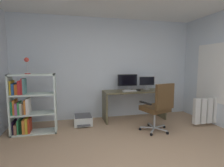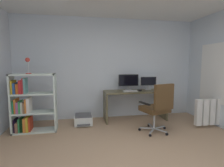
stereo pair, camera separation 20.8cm
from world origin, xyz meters
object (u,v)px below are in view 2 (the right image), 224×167
(office_chair, at_px, (158,106))
(keyboard, at_px, (130,91))
(monitor_secondary, at_px, (148,82))
(monitor_main, at_px, (129,81))
(desk, at_px, (135,98))
(bookshelf, at_px, (29,105))
(radiator, at_px, (215,112))
(desk_lamp, at_px, (28,63))
(computer_mouse, at_px, (140,90))
(printer, at_px, (83,119))

(office_chair, bearing_deg, keyboard, 110.60)
(monitor_secondary, distance_m, keyboard, 0.62)
(monitor_main, height_order, keyboard, monitor_main)
(desk, distance_m, bookshelf, 2.48)
(radiator, bearing_deg, monitor_secondary, 141.66)
(keyboard, relative_size, office_chair, 0.32)
(monitor_secondary, height_order, desk_lamp, desk_lamp)
(monitor_secondary, relative_size, office_chair, 0.42)
(desk, height_order, monitor_main, monitor_main)
(monitor_secondary, bearing_deg, radiator, -38.34)
(desk, height_order, radiator, desk)
(bookshelf, bearing_deg, computer_mouse, 7.36)
(desk, height_order, computer_mouse, computer_mouse)
(keyboard, xyz_separation_m, radiator, (1.78, -0.76, -0.41))
(desk, bearing_deg, radiator, -27.50)
(keyboard, distance_m, computer_mouse, 0.26)
(desk, bearing_deg, computer_mouse, -27.39)
(office_chair, distance_m, desk_lamp, 2.80)
(monitor_main, xyz_separation_m, office_chair, (0.31, -1.08, -0.42))
(monitor_secondary, xyz_separation_m, computer_mouse, (-0.30, -0.17, -0.19))
(desk_lamp, bearing_deg, keyboard, 7.55)
(desk, distance_m, desk_lamp, 2.61)
(printer, bearing_deg, office_chair, -30.16)
(desk_lamp, relative_size, printer, 0.64)
(printer, bearing_deg, desk, 4.04)
(desk, xyz_separation_m, keyboard, (-0.16, -0.08, 0.20))
(desk_lamp, xyz_separation_m, printer, (1.11, 0.29, -1.35))
(monitor_main, xyz_separation_m, computer_mouse, (0.24, -0.17, -0.23))
(bookshelf, distance_m, radiator, 4.10)
(monitor_secondary, bearing_deg, monitor_main, -179.99)
(computer_mouse, distance_m, bookshelf, 2.58)
(monitor_main, bearing_deg, keyboard, -94.34)
(keyboard, bearing_deg, computer_mouse, 7.96)
(keyboard, relative_size, desk_lamp, 1.03)
(keyboard, bearing_deg, printer, -178.01)
(monitor_main, bearing_deg, computer_mouse, -35.94)
(computer_mouse, relative_size, printer, 0.19)
(desk, bearing_deg, monitor_main, 138.91)
(monitor_main, height_order, bookshelf, bookshelf)
(keyboard, height_order, desk_lamp, desk_lamp)
(monitor_secondary, height_order, printer, monitor_secondary)
(keyboard, bearing_deg, monitor_main, 87.08)
(office_chair, relative_size, bookshelf, 0.85)
(monitor_secondary, bearing_deg, desk, -162.84)
(desk, bearing_deg, printer, -175.96)
(monitor_secondary, bearing_deg, desk_lamp, -169.85)
(keyboard, distance_m, radiator, 1.98)
(computer_mouse, bearing_deg, office_chair, -100.24)
(desk_lamp, bearing_deg, monitor_secondary, 10.15)
(monitor_main, height_order, radiator, monitor_main)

